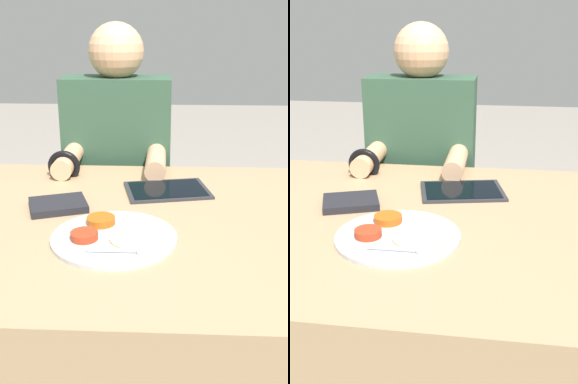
% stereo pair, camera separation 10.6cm
% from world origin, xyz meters
% --- Properties ---
extents(dining_table, '(1.22, 0.94, 0.70)m').
position_xyz_m(dining_table, '(0.00, 0.00, 0.35)').
color(dining_table, '#9E7F5B').
rests_on(dining_table, ground_plane).
extents(thali_tray, '(0.30, 0.30, 0.03)m').
position_xyz_m(thali_tray, '(-0.03, -0.13, 0.71)').
color(thali_tray, '#B7BABF').
rests_on(thali_tray, dining_table).
extents(red_notebook, '(0.19, 0.17, 0.02)m').
position_xyz_m(red_notebook, '(-0.20, 0.06, 0.71)').
color(red_notebook, silver).
rests_on(red_notebook, dining_table).
extents(tablet_device, '(0.28, 0.23, 0.01)m').
position_xyz_m(tablet_device, '(0.10, 0.21, 0.71)').
color(tablet_device, '#28282D').
rests_on(tablet_device, dining_table).
extents(person_diner, '(0.42, 0.45, 1.20)m').
position_xyz_m(person_diner, '(-0.09, 0.62, 0.56)').
color(person_diner, black).
rests_on(person_diner, ground_plane).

